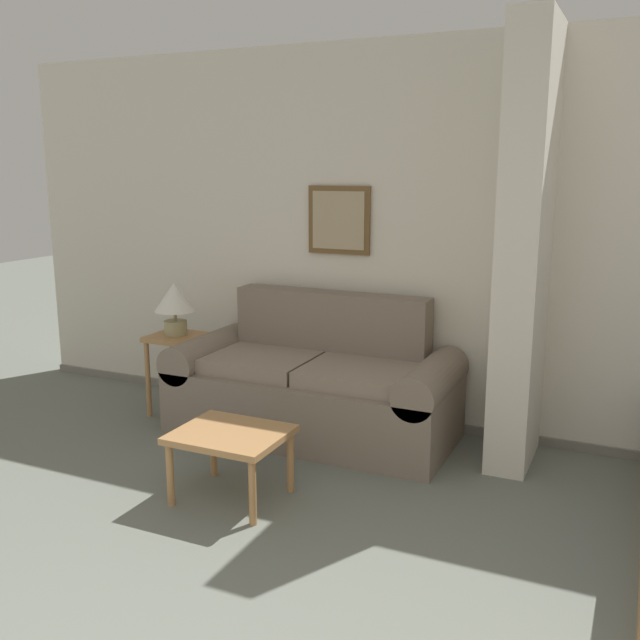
# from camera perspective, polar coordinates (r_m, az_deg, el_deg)

# --- Properties ---
(wall_back) EXTENTS (7.24, 0.16, 2.60)m
(wall_back) POSITION_cam_1_polar(r_m,az_deg,el_deg) (4.78, 12.24, 6.07)
(wall_back) COLOR silver
(wall_back) RESTS_ON ground_plane
(wall_partition_pillar) EXTENTS (0.24, 0.62, 2.60)m
(wall_partition_pillar) POSITION_cam_1_polar(r_m,az_deg,el_deg) (4.35, 16.04, 5.36)
(wall_partition_pillar) COLOR silver
(wall_partition_pillar) RESTS_ON ground_plane
(couch) EXTENTS (1.91, 0.84, 0.93)m
(couch) POSITION_cam_1_polar(r_m,az_deg,el_deg) (4.83, -0.43, -5.30)
(couch) COLOR gray
(couch) RESTS_ON ground_plane
(coffee_table) EXTENTS (0.59, 0.50, 0.39)m
(coffee_table) POSITION_cam_1_polar(r_m,az_deg,el_deg) (3.93, -7.16, -9.55)
(coffee_table) COLOR #B27F4C
(coffee_table) RESTS_ON ground_plane
(side_table) EXTENTS (0.36, 0.36, 0.59)m
(side_table) POSITION_cam_1_polar(r_m,az_deg,el_deg) (5.28, -11.39, -2.54)
(side_table) COLOR #B27F4C
(side_table) RESTS_ON ground_plane
(table_lamp) EXTENTS (0.29, 0.29, 0.38)m
(table_lamp) POSITION_cam_1_polar(r_m,az_deg,el_deg) (5.20, -11.56, 1.47)
(table_lamp) COLOR tan
(table_lamp) RESTS_ON side_table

